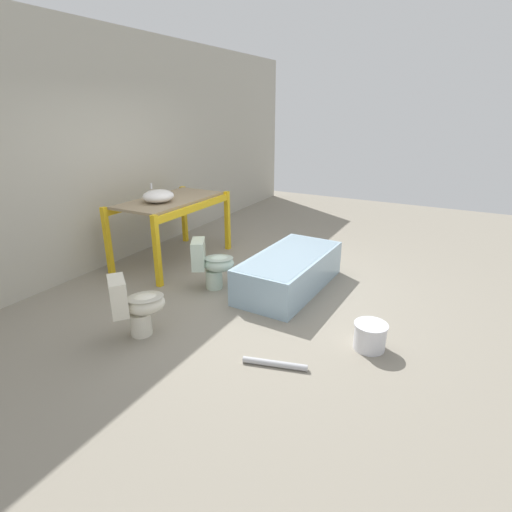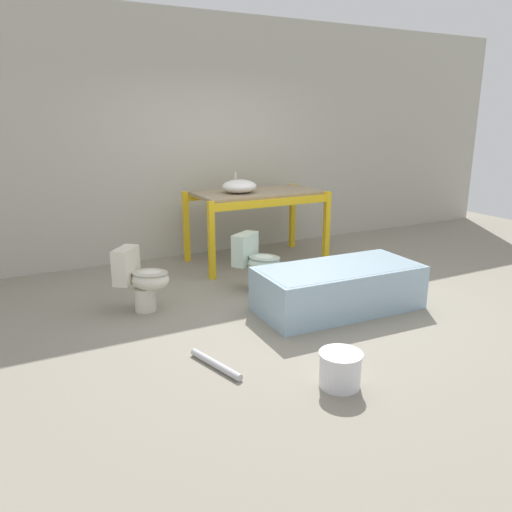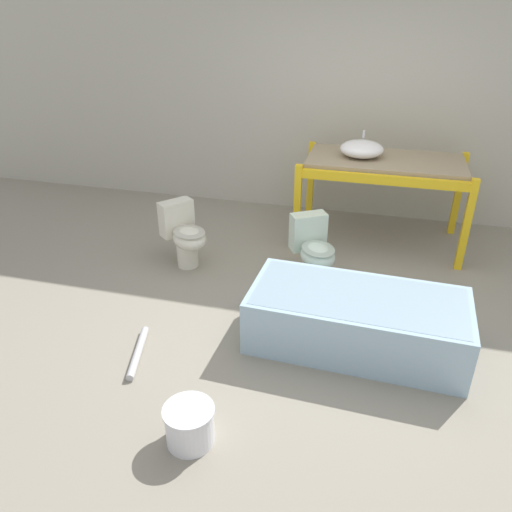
{
  "view_description": "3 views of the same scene",
  "coord_description": "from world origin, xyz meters",
  "px_view_note": "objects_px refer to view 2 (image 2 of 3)",
  "views": [
    {
      "loc": [
        -3.92,
        -2.27,
        2.16
      ],
      "look_at": [
        -0.44,
        -0.4,
        0.69
      ],
      "focal_mm": 28.0,
      "sensor_mm": 36.0,
      "label": 1
    },
    {
      "loc": [
        -2.56,
        -4.25,
        1.88
      ],
      "look_at": [
        -0.52,
        -0.37,
        0.65
      ],
      "focal_mm": 35.0,
      "sensor_mm": 36.0,
      "label": 2
    },
    {
      "loc": [
        0.42,
        -3.69,
        2.47
      ],
      "look_at": [
        -0.45,
        -0.37,
        0.64
      ],
      "focal_mm": 35.0,
      "sensor_mm": 36.0,
      "label": 3
    }
  ],
  "objects_px": {
    "toilet_near": "(142,278)",
    "toilet_far": "(257,262)",
    "sink_basin": "(239,186)",
    "bucket_white": "(340,368)",
    "bathtub_main": "(339,285)"
  },
  "relations": [
    {
      "from": "toilet_near",
      "to": "toilet_far",
      "type": "bearing_deg",
      "value": -51.58
    },
    {
      "from": "sink_basin",
      "to": "toilet_near",
      "type": "distance_m",
      "value": 2.01
    },
    {
      "from": "sink_basin",
      "to": "bucket_white",
      "type": "bearing_deg",
      "value": -103.0
    },
    {
      "from": "bathtub_main",
      "to": "toilet_near",
      "type": "height_order",
      "value": "toilet_near"
    },
    {
      "from": "bathtub_main",
      "to": "toilet_far",
      "type": "bearing_deg",
      "value": 120.96
    },
    {
      "from": "bathtub_main",
      "to": "toilet_near",
      "type": "relative_size",
      "value": 2.61
    },
    {
      "from": "toilet_near",
      "to": "bucket_white",
      "type": "bearing_deg",
      "value": -118.66
    },
    {
      "from": "bathtub_main",
      "to": "toilet_far",
      "type": "distance_m",
      "value": 0.98
    },
    {
      "from": "bathtub_main",
      "to": "bucket_white",
      "type": "height_order",
      "value": "bathtub_main"
    },
    {
      "from": "sink_basin",
      "to": "bathtub_main",
      "type": "xyz_separation_m",
      "value": [
        0.17,
        -1.91,
        -0.77
      ]
    },
    {
      "from": "toilet_near",
      "to": "bucket_white",
      "type": "distance_m",
      "value": 2.28
    },
    {
      "from": "sink_basin",
      "to": "bathtub_main",
      "type": "height_order",
      "value": "sink_basin"
    },
    {
      "from": "toilet_far",
      "to": "bucket_white",
      "type": "height_order",
      "value": "toilet_far"
    },
    {
      "from": "sink_basin",
      "to": "bathtub_main",
      "type": "distance_m",
      "value": 2.06
    },
    {
      "from": "sink_basin",
      "to": "bathtub_main",
      "type": "bearing_deg",
      "value": -84.81
    }
  ]
}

